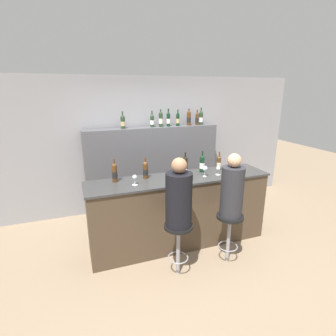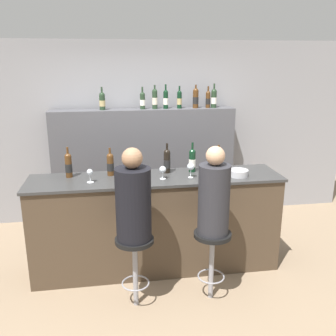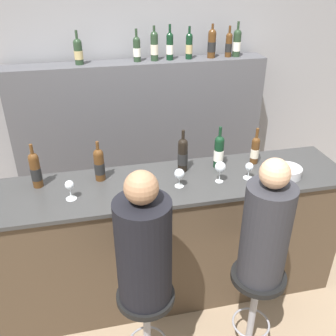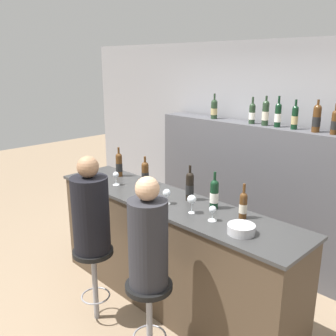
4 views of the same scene
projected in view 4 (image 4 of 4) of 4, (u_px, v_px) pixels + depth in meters
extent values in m
plane|color=#8C755B|center=(147.00, 314.00, 3.63)|extent=(16.00, 16.00, 0.00)
cube|color=gray|center=(261.00, 152.00, 4.54)|extent=(6.40, 0.05, 2.60)
cube|color=#473828|center=(168.00, 254.00, 3.68)|extent=(2.73, 0.59, 1.07)
cube|color=#333333|center=(168.00, 201.00, 3.53)|extent=(2.77, 0.63, 0.03)
cube|color=#4C4C51|center=(248.00, 192.00, 4.51)|extent=(2.59, 0.28, 1.67)
cylinder|color=#4C2D14|center=(119.00, 166.00, 4.23)|extent=(0.07, 0.07, 0.23)
cylinder|color=black|center=(119.00, 167.00, 4.23)|extent=(0.07, 0.07, 0.09)
sphere|color=#4C2D14|center=(119.00, 156.00, 4.20)|extent=(0.07, 0.07, 0.07)
cylinder|color=#4C2D14|center=(119.00, 151.00, 4.18)|extent=(0.02, 0.02, 0.09)
cylinder|color=#4C2D14|center=(145.00, 175.00, 3.92)|extent=(0.07, 0.07, 0.21)
cylinder|color=black|center=(145.00, 176.00, 3.93)|extent=(0.08, 0.08, 0.09)
sphere|color=#4C2D14|center=(145.00, 165.00, 3.89)|extent=(0.07, 0.07, 0.07)
cylinder|color=#4C2D14|center=(145.00, 160.00, 3.88)|extent=(0.02, 0.02, 0.08)
cylinder|color=black|center=(190.00, 188.00, 3.49)|extent=(0.07, 0.07, 0.23)
cylinder|color=black|center=(190.00, 189.00, 3.49)|extent=(0.08, 0.08, 0.09)
sphere|color=black|center=(190.00, 176.00, 3.46)|extent=(0.07, 0.07, 0.07)
cylinder|color=black|center=(190.00, 170.00, 3.44)|extent=(0.02, 0.02, 0.09)
cylinder|color=black|center=(214.00, 196.00, 3.29)|extent=(0.07, 0.07, 0.23)
cylinder|color=white|center=(214.00, 197.00, 3.30)|extent=(0.08, 0.08, 0.09)
sphere|color=black|center=(215.00, 184.00, 3.26)|extent=(0.07, 0.07, 0.07)
cylinder|color=black|center=(215.00, 177.00, 3.24)|extent=(0.02, 0.02, 0.10)
cylinder|color=#4C2D14|center=(243.00, 207.00, 3.09)|extent=(0.06, 0.06, 0.19)
cylinder|color=beige|center=(243.00, 208.00, 3.09)|extent=(0.07, 0.07, 0.08)
sphere|color=#4C2D14|center=(244.00, 196.00, 3.06)|extent=(0.06, 0.06, 0.06)
cylinder|color=#4C2D14|center=(244.00, 189.00, 3.05)|extent=(0.02, 0.02, 0.10)
cylinder|color=#233823|center=(214.00, 111.00, 4.64)|extent=(0.08, 0.08, 0.20)
cylinder|color=tan|center=(214.00, 112.00, 4.64)|extent=(0.08, 0.08, 0.08)
sphere|color=#233823|center=(214.00, 103.00, 4.61)|extent=(0.08, 0.08, 0.08)
cylinder|color=#233823|center=(215.00, 97.00, 4.60)|extent=(0.02, 0.02, 0.10)
cylinder|color=#233823|center=(252.00, 115.00, 4.26)|extent=(0.07, 0.07, 0.20)
cylinder|color=white|center=(252.00, 116.00, 4.27)|extent=(0.07, 0.07, 0.08)
sphere|color=#233823|center=(253.00, 106.00, 4.24)|extent=(0.07, 0.07, 0.07)
cylinder|color=#233823|center=(253.00, 101.00, 4.22)|extent=(0.02, 0.02, 0.09)
cylinder|color=#233823|center=(265.00, 115.00, 4.14)|extent=(0.07, 0.07, 0.24)
cylinder|color=beige|center=(265.00, 116.00, 4.14)|extent=(0.07, 0.07, 0.10)
sphere|color=#233823|center=(266.00, 104.00, 4.11)|extent=(0.07, 0.07, 0.07)
cylinder|color=#233823|center=(266.00, 99.00, 4.09)|extent=(0.02, 0.02, 0.07)
cylinder|color=black|center=(278.00, 117.00, 4.04)|extent=(0.07, 0.07, 0.22)
cylinder|color=white|center=(278.00, 118.00, 4.04)|extent=(0.07, 0.07, 0.09)
sphere|color=black|center=(279.00, 106.00, 4.01)|extent=(0.07, 0.07, 0.07)
cylinder|color=black|center=(279.00, 100.00, 3.99)|extent=(0.02, 0.02, 0.10)
cylinder|color=black|center=(295.00, 119.00, 3.91)|extent=(0.07, 0.07, 0.21)
cylinder|color=tan|center=(294.00, 120.00, 3.91)|extent=(0.07, 0.07, 0.09)
sphere|color=black|center=(296.00, 109.00, 3.88)|extent=(0.07, 0.07, 0.07)
cylinder|color=black|center=(296.00, 104.00, 3.86)|extent=(0.02, 0.02, 0.08)
cylinder|color=#4C2D14|center=(316.00, 120.00, 3.74)|extent=(0.08, 0.08, 0.24)
cylinder|color=black|center=(316.00, 122.00, 3.75)|extent=(0.08, 0.08, 0.10)
sphere|color=#4C2D14|center=(318.00, 108.00, 3.71)|extent=(0.08, 0.08, 0.08)
cylinder|color=#4C2D14|center=(318.00, 103.00, 3.70)|extent=(0.02, 0.02, 0.07)
cylinder|color=#4C2D14|center=(334.00, 124.00, 3.62)|extent=(0.06, 0.06, 0.20)
cylinder|color=black|center=(334.00, 125.00, 3.63)|extent=(0.07, 0.07, 0.08)
sphere|color=#4C2D14|center=(336.00, 114.00, 3.60)|extent=(0.06, 0.06, 0.06)
cylinder|color=#4C2D14|center=(336.00, 108.00, 3.58)|extent=(0.02, 0.02, 0.08)
cylinder|color=silver|center=(116.00, 185.00, 3.95)|extent=(0.07, 0.07, 0.00)
cylinder|color=silver|center=(116.00, 181.00, 3.94)|extent=(0.01, 0.01, 0.08)
sphere|color=silver|center=(116.00, 175.00, 3.92)|extent=(0.06, 0.06, 0.06)
cylinder|color=silver|center=(167.00, 204.00, 3.43)|extent=(0.07, 0.07, 0.00)
cylinder|color=silver|center=(167.00, 200.00, 3.42)|extent=(0.01, 0.01, 0.07)
sphere|color=silver|center=(167.00, 193.00, 3.40)|extent=(0.07, 0.07, 0.07)
cylinder|color=silver|center=(192.00, 213.00, 3.22)|extent=(0.06, 0.06, 0.00)
cylinder|color=silver|center=(192.00, 208.00, 3.21)|extent=(0.01, 0.01, 0.08)
sphere|color=silver|center=(192.00, 199.00, 3.18)|extent=(0.08, 0.08, 0.08)
cylinder|color=silver|center=(212.00, 220.00, 3.06)|extent=(0.07, 0.07, 0.00)
cylinder|color=silver|center=(212.00, 216.00, 3.05)|extent=(0.01, 0.01, 0.07)
sphere|color=silver|center=(213.00, 209.00, 3.04)|extent=(0.06, 0.06, 0.06)
cylinder|color=#B7B7BC|center=(241.00, 229.00, 2.82)|extent=(0.21, 0.21, 0.07)
cylinder|color=gray|center=(95.00, 286.00, 3.48)|extent=(0.05, 0.05, 0.68)
torus|color=gray|center=(96.00, 296.00, 3.51)|extent=(0.27, 0.27, 0.02)
cylinder|color=black|center=(93.00, 252.00, 3.38)|extent=(0.37, 0.37, 0.04)
cylinder|color=black|center=(91.00, 215.00, 3.28)|extent=(0.33, 0.33, 0.68)
sphere|color=#936B4C|center=(88.00, 167.00, 3.17)|extent=(0.19, 0.19, 0.19)
cylinder|color=gray|center=(149.00, 326.00, 2.96)|extent=(0.05, 0.05, 0.68)
torus|color=gray|center=(150.00, 336.00, 2.99)|extent=(0.27, 0.27, 0.02)
cylinder|color=black|center=(149.00, 286.00, 2.87)|extent=(0.37, 0.37, 0.04)
cylinder|color=#28282D|center=(148.00, 243.00, 2.77)|extent=(0.30, 0.30, 0.68)
sphere|color=tan|center=(147.00, 189.00, 2.65)|extent=(0.18, 0.18, 0.18)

